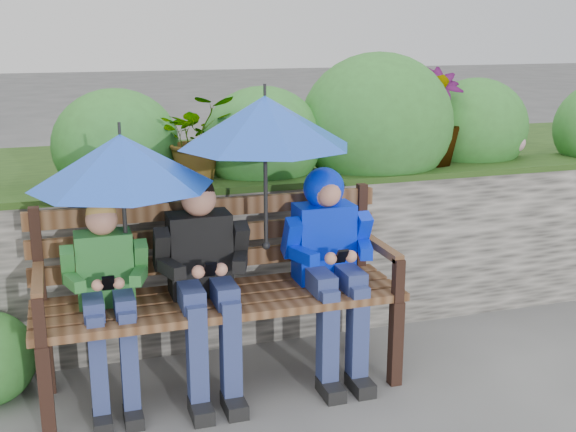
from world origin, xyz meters
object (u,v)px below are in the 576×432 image
object	(u,v)px
boy_left	(107,291)
umbrella_left	(121,161)
boy_right	(329,253)
park_bench	(218,282)
umbrella_right	(265,121)
boy_middle	(204,274)

from	to	relation	value
boy_left	umbrella_left	world-z (taller)	umbrella_left
boy_left	boy_right	xyz separation A→B (m)	(1.22, 0.00, 0.08)
park_bench	umbrella_right	world-z (taller)	umbrella_right
park_bench	boy_right	world-z (taller)	boy_right
boy_right	umbrella_right	xyz separation A→B (m)	(-0.36, 0.02, 0.75)
umbrella_right	boy_right	bearing A→B (deg)	-2.75
boy_middle	umbrella_left	size ratio (longest dim) A/B	1.28
boy_left	boy_middle	bearing A→B (deg)	-1.06
park_bench	umbrella_left	size ratio (longest dim) A/B	2.12
park_bench	boy_left	bearing A→B (deg)	-171.64
umbrella_left	umbrella_right	xyz separation A→B (m)	(0.74, -0.03, 0.17)
boy_left	umbrella_right	bearing A→B (deg)	1.42
boy_middle	umbrella_right	distance (m)	0.87
umbrella_left	boy_right	bearing A→B (deg)	-2.60
umbrella_left	umbrella_right	bearing A→B (deg)	-2.52
umbrella_left	boy_middle	bearing A→B (deg)	-9.23
boy_right	umbrella_left	xyz separation A→B (m)	(-1.11, 0.05, 0.58)
boy_left	umbrella_left	distance (m)	0.67
boy_middle	umbrella_right	world-z (taller)	umbrella_right
umbrella_left	park_bench	bearing A→B (deg)	4.02
boy_middle	boy_right	bearing A→B (deg)	1.04
boy_middle	park_bench	bearing A→B (deg)	45.79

